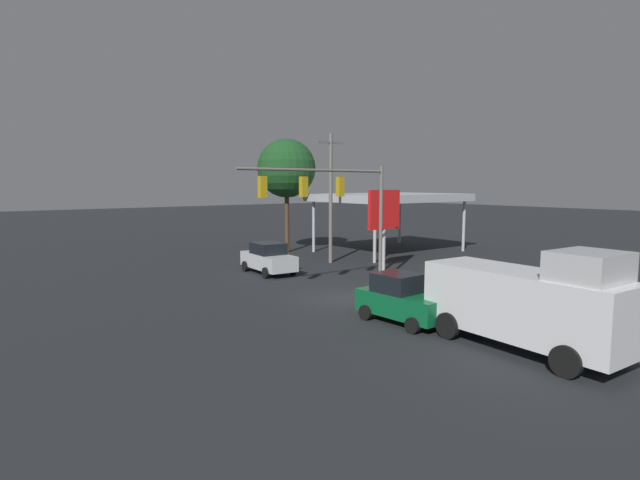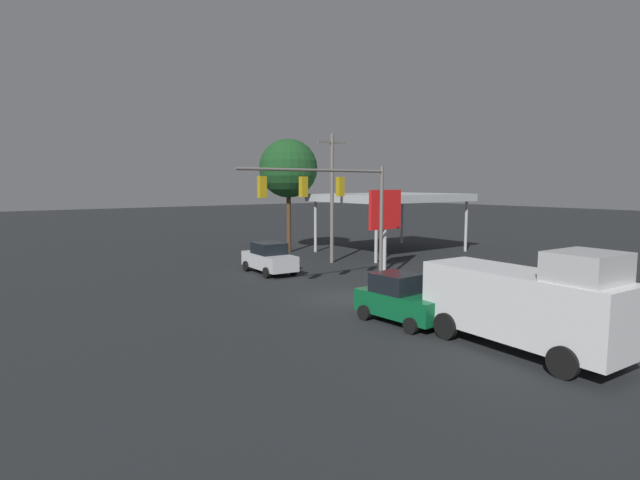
{
  "view_description": "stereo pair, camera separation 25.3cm",
  "coord_description": "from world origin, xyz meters",
  "px_view_note": "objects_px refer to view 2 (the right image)",
  "views": [
    {
      "loc": [
        15.56,
        18.32,
        5.57
      ],
      "look_at": [
        0.0,
        -2.0,
        2.68
      ],
      "focal_mm": 28.0,
      "sensor_mm": 36.0,
      "label": 1
    },
    {
      "loc": [
        15.36,
        18.47,
        5.57
      ],
      "look_at": [
        0.0,
        -2.0,
        2.68
      ],
      "focal_mm": 28.0,
      "sensor_mm": 36.0,
      "label": 2
    }
  ],
  "objects_px": {
    "sedan_waiting": "(269,258)",
    "delivery_truck": "(526,302)",
    "traffic_signal_assembly": "(332,196)",
    "price_sign": "(385,213)",
    "utility_pole": "(332,195)",
    "street_tree": "(288,169)",
    "hatchback_crossing": "(400,299)"
  },
  "relations": [
    {
      "from": "traffic_signal_assembly",
      "to": "delivery_truck",
      "type": "xyz_separation_m",
      "value": [
        0.82,
        11.39,
        -3.23
      ]
    },
    {
      "from": "utility_pole",
      "to": "hatchback_crossing",
      "type": "distance_m",
      "value": 15.98
    },
    {
      "from": "traffic_signal_assembly",
      "to": "delivery_truck",
      "type": "bearing_deg",
      "value": 85.89
    },
    {
      "from": "traffic_signal_assembly",
      "to": "price_sign",
      "type": "distance_m",
      "value": 7.14
    },
    {
      "from": "street_tree",
      "to": "price_sign",
      "type": "bearing_deg",
      "value": 90.74
    },
    {
      "from": "traffic_signal_assembly",
      "to": "price_sign",
      "type": "bearing_deg",
      "value": -156.89
    },
    {
      "from": "price_sign",
      "to": "sedan_waiting",
      "type": "height_order",
      "value": "price_sign"
    },
    {
      "from": "utility_pole",
      "to": "price_sign",
      "type": "bearing_deg",
      "value": 99.35
    },
    {
      "from": "utility_pole",
      "to": "street_tree",
      "type": "relative_size",
      "value": 0.98
    },
    {
      "from": "price_sign",
      "to": "street_tree",
      "type": "relative_size",
      "value": 0.57
    },
    {
      "from": "traffic_signal_assembly",
      "to": "delivery_truck",
      "type": "relative_size",
      "value": 1.31
    },
    {
      "from": "utility_pole",
      "to": "sedan_waiting",
      "type": "height_order",
      "value": "utility_pole"
    },
    {
      "from": "price_sign",
      "to": "hatchback_crossing",
      "type": "distance_m",
      "value": 12.5
    },
    {
      "from": "hatchback_crossing",
      "to": "delivery_truck",
      "type": "height_order",
      "value": "delivery_truck"
    },
    {
      "from": "price_sign",
      "to": "delivery_truck",
      "type": "distance_m",
      "value": 16.05
    },
    {
      "from": "utility_pole",
      "to": "sedan_waiting",
      "type": "distance_m",
      "value": 6.96
    },
    {
      "from": "utility_pole",
      "to": "street_tree",
      "type": "bearing_deg",
      "value": -95.36
    },
    {
      "from": "sedan_waiting",
      "to": "delivery_truck",
      "type": "bearing_deg",
      "value": 1.35
    },
    {
      "from": "sedan_waiting",
      "to": "delivery_truck",
      "type": "distance_m",
      "value": 17.77
    },
    {
      "from": "sedan_waiting",
      "to": "delivery_truck",
      "type": "relative_size",
      "value": 0.65
    },
    {
      "from": "utility_pole",
      "to": "hatchback_crossing",
      "type": "relative_size",
      "value": 2.34
    },
    {
      "from": "traffic_signal_assembly",
      "to": "sedan_waiting",
      "type": "distance_m",
      "value": 7.49
    },
    {
      "from": "delivery_truck",
      "to": "utility_pole",
      "type": "bearing_deg",
      "value": 164.0
    },
    {
      "from": "price_sign",
      "to": "hatchback_crossing",
      "type": "relative_size",
      "value": 1.34
    },
    {
      "from": "price_sign",
      "to": "delivery_truck",
      "type": "relative_size",
      "value": 0.75
    },
    {
      "from": "utility_pole",
      "to": "delivery_truck",
      "type": "distance_m",
      "value": 20.04
    },
    {
      "from": "utility_pole",
      "to": "price_sign",
      "type": "relative_size",
      "value": 1.74
    },
    {
      "from": "hatchback_crossing",
      "to": "street_tree",
      "type": "xyz_separation_m",
      "value": [
        -7.89,
        -20.15,
        5.83
      ]
    },
    {
      "from": "traffic_signal_assembly",
      "to": "utility_pole",
      "type": "bearing_deg",
      "value": -128.14
    },
    {
      "from": "hatchback_crossing",
      "to": "traffic_signal_assembly",
      "type": "bearing_deg",
      "value": 164.12
    },
    {
      "from": "utility_pole",
      "to": "delivery_truck",
      "type": "bearing_deg",
      "value": 70.69
    },
    {
      "from": "utility_pole",
      "to": "price_sign",
      "type": "height_order",
      "value": "utility_pole"
    }
  ]
}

